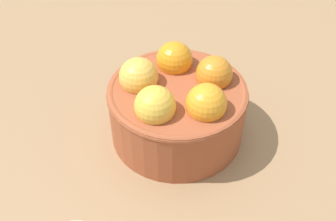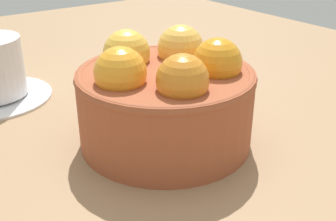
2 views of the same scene
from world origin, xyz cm
name	(u,v)px [view 1 (image 1 of 2)]	position (x,y,z in cm)	size (l,w,h in cm)	color
ground_plane	(176,143)	(0.00, 0.00, -2.15)	(132.17, 104.21, 4.29)	#997551
terracotta_bowl	(177,105)	(-0.03, 0.02, 4.78)	(16.84, 16.84, 10.53)	#9E4C2D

